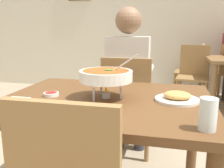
# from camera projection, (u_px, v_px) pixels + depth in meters

# --- Properties ---
(cafe_rear_partition) EXTENTS (10.00, 0.10, 3.00)m
(cafe_rear_partition) POSITION_uv_depth(u_px,v_px,m) (152.00, 8.00, 4.40)
(cafe_rear_partition) COLOR beige
(cafe_rear_partition) RESTS_ON ground_plane
(dining_table_main) EXTENTS (1.19, 0.94, 0.74)m
(dining_table_main) POSITION_uv_depth(u_px,v_px,m) (106.00, 116.00, 1.45)
(dining_table_main) COLOR brown
(dining_table_main) RESTS_ON ground_plane
(chair_diner_main) EXTENTS (0.44, 0.44, 0.90)m
(chair_diner_main) POSITION_uv_depth(u_px,v_px,m) (128.00, 101.00, 2.19)
(chair_diner_main) COLOR olive
(chair_diner_main) RESTS_ON ground_plane
(diner_main) EXTENTS (0.40, 0.45, 1.31)m
(diner_main) POSITION_uv_depth(u_px,v_px,m) (128.00, 74.00, 2.17)
(diner_main) COLOR #2D2D38
(diner_main) RESTS_ON ground_plane
(curry_bowl) EXTENTS (0.33, 0.30, 0.26)m
(curry_bowl) POSITION_uv_depth(u_px,v_px,m) (105.00, 76.00, 1.39)
(curry_bowl) COLOR silver
(curry_bowl) RESTS_ON dining_table_main
(rice_plate) EXTENTS (0.24, 0.24, 0.06)m
(rice_plate) POSITION_uv_depth(u_px,v_px,m) (75.00, 111.00, 1.14)
(rice_plate) COLOR white
(rice_plate) RESTS_ON dining_table_main
(appetizer_plate) EXTENTS (0.24, 0.24, 0.06)m
(appetizer_plate) POSITION_uv_depth(u_px,v_px,m) (177.00, 97.00, 1.36)
(appetizer_plate) COLOR white
(appetizer_plate) RESTS_ON dining_table_main
(sauce_dish) EXTENTS (0.09, 0.09, 0.02)m
(sauce_dish) POSITION_uv_depth(u_px,v_px,m) (51.00, 94.00, 1.46)
(sauce_dish) COLOR white
(sauce_dish) RESTS_ON dining_table_main
(napkin_folded) EXTENTS (0.12, 0.08, 0.02)m
(napkin_folded) POSITION_uv_depth(u_px,v_px,m) (17.00, 100.00, 1.35)
(napkin_folded) COLOR white
(napkin_folded) RESTS_ON dining_table_main
(fork_utensil) EXTENTS (0.09, 0.16, 0.01)m
(fork_utensil) POSITION_uv_depth(u_px,v_px,m) (8.00, 103.00, 1.31)
(fork_utensil) COLOR silver
(fork_utensil) RESTS_ON dining_table_main
(spoon_utensil) EXTENTS (0.01, 0.17, 0.01)m
(spoon_utensil) POSITION_uv_depth(u_px,v_px,m) (17.00, 104.00, 1.30)
(spoon_utensil) COLOR silver
(spoon_utensil) RESTS_ON dining_table_main
(drink_glass) EXTENTS (0.07, 0.07, 0.13)m
(drink_glass) POSITION_uv_depth(u_px,v_px,m) (208.00, 116.00, 0.96)
(drink_glass) COLOR silver
(drink_glass) RESTS_ON dining_table_main
(chair_bg_corner) EXTENTS (0.50, 0.50, 0.90)m
(chair_bg_corner) POSITION_uv_depth(u_px,v_px,m) (193.00, 72.00, 3.66)
(chair_bg_corner) COLOR olive
(chair_bg_corner) RESTS_ON ground_plane
(chair_bg_window) EXTENTS (0.50, 0.50, 0.90)m
(chair_bg_window) POSITION_uv_depth(u_px,v_px,m) (195.00, 68.00, 4.01)
(chair_bg_window) COLOR olive
(chair_bg_window) RESTS_ON ground_plane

